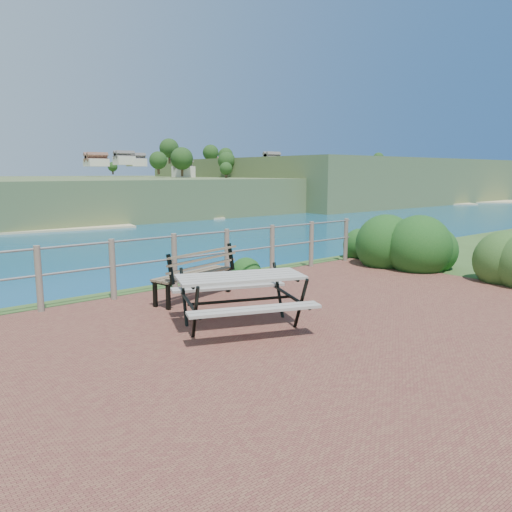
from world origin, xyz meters
The scene contains 8 objects.
ground centered at (0.00, 0.00, 0.00)m, with size 10.00×7.00×0.12m, color brown.
safety_railing centered at (0.00, 3.35, 0.57)m, with size 9.40×0.10×1.00m.
distant_bay centered at (173.07, 202.61, -1.52)m, with size 290.00×232.36×24.00m.
picnic_table centered at (-0.43, 0.87, 0.45)m, with size 1.80×1.36×0.70m.
park_bench centered at (-0.12, 2.53, 0.57)m, with size 1.58×0.75×0.87m.
shrub_right_front centered at (5.02, 2.04, 0.00)m, with size 1.45×1.45×2.06m, color #154516.
shrub_right_edge centered at (5.30, 3.14, 0.00)m, with size 1.23×1.23×1.76m, color #154516.
shrub_lip_east centered at (2.10, 3.78, 0.00)m, with size 0.70×0.70×0.42m, color #154516.
Camera 1 is at (-4.39, -4.30, 2.08)m, focal length 35.00 mm.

